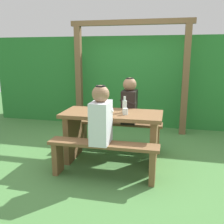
{
  "coord_description": "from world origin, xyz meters",
  "views": [
    {
      "loc": [
        0.76,
        -3.37,
        1.56
      ],
      "look_at": [
        0.0,
        0.0,
        0.75
      ],
      "focal_mm": 40.41,
      "sensor_mm": 36.0,
      "label": 1
    }
  ],
  "objects_px": {
    "picnic_table": "(112,129)",
    "person_white_shirt": "(101,117)",
    "person_black_coat": "(129,102)",
    "bench_near": "(103,153)",
    "bench_far": "(119,130)",
    "drinking_glass": "(125,111)",
    "bottle_left": "(125,106)"
  },
  "relations": [
    {
      "from": "picnic_table",
      "to": "person_white_shirt",
      "type": "bearing_deg",
      "value": -92.86
    },
    {
      "from": "person_white_shirt",
      "to": "person_black_coat",
      "type": "distance_m",
      "value": 1.02
    },
    {
      "from": "person_black_coat",
      "to": "bench_near",
      "type": "bearing_deg",
      "value": -99.47
    },
    {
      "from": "person_white_shirt",
      "to": "bench_far",
      "type": "bearing_deg",
      "value": 88.58
    },
    {
      "from": "bench_far",
      "to": "person_black_coat",
      "type": "relative_size",
      "value": 1.95
    },
    {
      "from": "picnic_table",
      "to": "person_black_coat",
      "type": "bearing_deg",
      "value": 71.49
    },
    {
      "from": "picnic_table",
      "to": "bench_far",
      "type": "distance_m",
      "value": 0.53
    },
    {
      "from": "drinking_glass",
      "to": "bottle_left",
      "type": "height_order",
      "value": "bottle_left"
    },
    {
      "from": "bench_far",
      "to": "bottle_left",
      "type": "xyz_separation_m",
      "value": [
        0.17,
        -0.47,
        0.5
      ]
    },
    {
      "from": "picnic_table",
      "to": "person_white_shirt",
      "type": "distance_m",
      "value": 0.58
    },
    {
      "from": "bench_near",
      "to": "drinking_glass",
      "type": "bearing_deg",
      "value": 63.75
    },
    {
      "from": "picnic_table",
      "to": "person_white_shirt",
      "type": "xyz_separation_m",
      "value": [
        -0.03,
        -0.5,
        0.3
      ]
    },
    {
      "from": "bench_far",
      "to": "drinking_glass",
      "type": "xyz_separation_m",
      "value": [
        0.21,
        -0.59,
        0.45
      ]
    },
    {
      "from": "bench_near",
      "to": "bench_far",
      "type": "height_order",
      "value": "same"
    },
    {
      "from": "bench_near",
      "to": "person_black_coat",
      "type": "height_order",
      "value": "person_black_coat"
    },
    {
      "from": "bench_near",
      "to": "person_black_coat",
      "type": "relative_size",
      "value": 1.95
    },
    {
      "from": "person_white_shirt",
      "to": "bottle_left",
      "type": "xyz_separation_m",
      "value": [
        0.2,
        0.54,
        0.04
      ]
    },
    {
      "from": "picnic_table",
      "to": "person_white_shirt",
      "type": "height_order",
      "value": "person_white_shirt"
    },
    {
      "from": "person_white_shirt",
      "to": "bottle_left",
      "type": "bearing_deg",
      "value": 69.77
    },
    {
      "from": "bench_near",
      "to": "person_black_coat",
      "type": "bearing_deg",
      "value": 80.53
    },
    {
      "from": "bottle_left",
      "to": "bench_far",
      "type": "bearing_deg",
      "value": 110.19
    },
    {
      "from": "picnic_table",
      "to": "person_white_shirt",
      "type": "relative_size",
      "value": 1.95
    },
    {
      "from": "bench_far",
      "to": "person_white_shirt",
      "type": "distance_m",
      "value": 1.11
    },
    {
      "from": "bench_near",
      "to": "person_white_shirt",
      "type": "height_order",
      "value": "person_white_shirt"
    },
    {
      "from": "bench_near",
      "to": "bench_far",
      "type": "distance_m",
      "value": 1.01
    },
    {
      "from": "picnic_table",
      "to": "bottle_left",
      "type": "height_order",
      "value": "bottle_left"
    },
    {
      "from": "person_black_coat",
      "to": "bottle_left",
      "type": "height_order",
      "value": "person_black_coat"
    },
    {
      "from": "picnic_table",
      "to": "bench_near",
      "type": "height_order",
      "value": "picnic_table"
    },
    {
      "from": "person_white_shirt",
      "to": "drinking_glass",
      "type": "bearing_deg",
      "value": 60.86
    },
    {
      "from": "person_white_shirt",
      "to": "bottle_left",
      "type": "distance_m",
      "value": 0.57
    },
    {
      "from": "person_black_coat",
      "to": "bench_far",
      "type": "bearing_deg",
      "value": 178.87
    },
    {
      "from": "bench_near",
      "to": "bottle_left",
      "type": "xyz_separation_m",
      "value": [
        0.17,
        0.54,
        0.5
      ]
    }
  ]
}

